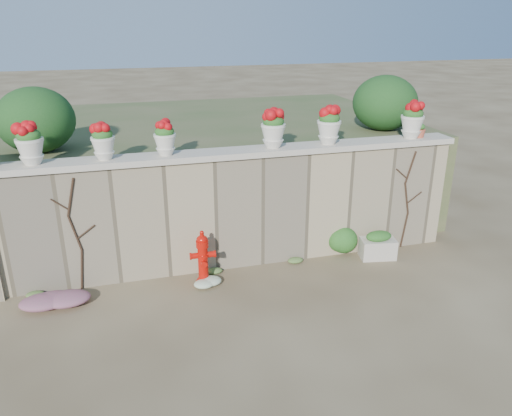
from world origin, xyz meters
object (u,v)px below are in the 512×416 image
object	(u,v)px
planter_box	(378,245)
terracotta_pot	(420,131)
fire_hydrant	(203,258)
urn_pot_0	(30,144)

from	to	relation	value
planter_box	terracotta_pot	bearing A→B (deg)	38.66
fire_hydrant	terracotta_pot	world-z (taller)	terracotta_pot
planter_box	terracotta_pot	size ratio (longest dim) A/B	2.76
fire_hydrant	planter_box	xyz separation A→B (m)	(3.27, 0.10, -0.24)
fire_hydrant	urn_pot_0	xyz separation A→B (m)	(-2.42, 0.60, 1.93)
urn_pot_0	terracotta_pot	bearing A→B (deg)	0.00
urn_pot_0	planter_box	bearing A→B (deg)	-5.08
fire_hydrant	planter_box	world-z (taller)	fire_hydrant
planter_box	terracotta_pot	xyz separation A→B (m)	(0.94, 0.51, 1.97)
planter_box	terracotta_pot	world-z (taller)	terracotta_pot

